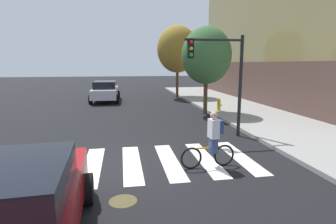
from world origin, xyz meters
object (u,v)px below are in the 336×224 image
(street_tree_mid, at_px, (177,49))
(sedan_mid, at_px, (105,91))
(street_tree_near, at_px, (206,56))
(sedan_near, at_px, (16,209))
(cyclist, at_px, (212,140))
(fire_hydrant, at_px, (219,105))
(manhole_cover, at_px, (123,201))
(traffic_light_near, at_px, (222,69))

(street_tree_mid, bearing_deg, sedan_mid, -167.44)
(street_tree_near, bearing_deg, sedan_near, -120.38)
(cyclist, distance_m, street_tree_near, 9.10)
(sedan_near, height_order, fire_hydrant, sedan_near)
(manhole_cover, relative_size, street_tree_mid, 0.10)
(manhole_cover, bearing_deg, sedan_mid, 94.27)
(sedan_mid, bearing_deg, traffic_light_near, -66.11)
(fire_hydrant, bearing_deg, cyclist, -111.67)
(cyclist, distance_m, street_tree_mid, 17.26)
(sedan_mid, bearing_deg, fire_hydrant, -42.90)
(sedan_near, xyz_separation_m, street_tree_mid, (6.72, 19.87, 3.51))
(sedan_near, distance_m, street_tree_near, 13.59)
(street_tree_mid, bearing_deg, street_tree_near, -89.92)
(sedan_mid, bearing_deg, street_tree_near, -47.71)
(cyclist, relative_size, street_tree_near, 0.33)
(sedan_near, bearing_deg, cyclist, 36.19)
(cyclist, bearing_deg, sedan_near, -143.81)
(sedan_near, distance_m, street_tree_mid, 21.27)
(sedan_mid, relative_size, traffic_light_near, 1.15)
(manhole_cover, relative_size, sedan_mid, 0.13)
(traffic_light_near, relative_size, fire_hydrant, 5.38)
(fire_hydrant, bearing_deg, street_tree_near, -168.58)
(fire_hydrant, bearing_deg, sedan_near, -123.36)
(cyclist, relative_size, traffic_light_near, 0.41)
(traffic_light_near, relative_size, street_tree_mid, 0.65)
(sedan_near, relative_size, fire_hydrant, 6.02)
(sedan_near, height_order, street_tree_mid, street_tree_mid)
(street_tree_near, height_order, street_tree_mid, street_tree_mid)
(sedan_near, height_order, sedan_mid, sedan_mid)
(street_tree_mid, bearing_deg, fire_hydrant, -83.28)
(sedan_mid, bearing_deg, sedan_near, -91.19)
(fire_hydrant, bearing_deg, sedan_mid, 137.10)
(street_tree_mid, bearing_deg, manhole_cover, -105.44)
(traffic_light_near, xyz_separation_m, street_tree_mid, (0.97, 13.53, 1.47))
(traffic_light_near, bearing_deg, fire_hydrant, 70.06)
(traffic_light_near, xyz_separation_m, street_tree_near, (0.98, 5.14, 0.68))
(cyclist, xyz_separation_m, street_tree_mid, (2.43, 16.73, 3.49))
(cyclist, height_order, traffic_light_near, traffic_light_near)
(cyclist, bearing_deg, manhole_cover, -148.30)
(sedan_mid, bearing_deg, street_tree_mid, 12.56)
(cyclist, bearing_deg, fire_hydrant, 68.33)
(sedan_near, xyz_separation_m, cyclist, (4.30, 3.14, 0.02))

